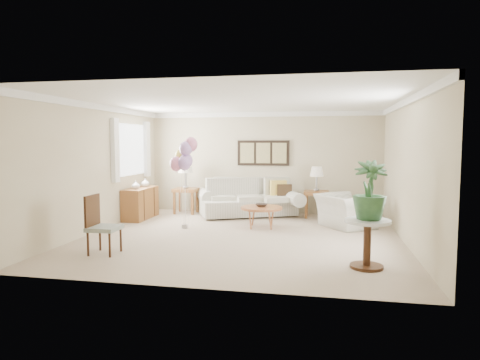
{
  "coord_description": "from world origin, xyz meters",
  "views": [
    {
      "loc": [
        1.54,
        -8.0,
        1.82
      ],
      "look_at": [
        -0.15,
        0.6,
        1.05
      ],
      "focal_mm": 32.0,
      "sensor_mm": 36.0,
      "label": 1
    }
  ],
  "objects": [
    {
      "name": "ground_plane",
      "position": [
        0.0,
        0.0,
        0.0
      ],
      "size": [
        6.0,
        6.0,
        0.0
      ],
      "primitive_type": "plane",
      "color": "tan"
    },
    {
      "name": "room_shell",
      "position": [
        -0.11,
        0.09,
        1.63
      ],
      "size": [
        6.04,
        6.04,
        2.6
      ],
      "color": "beige",
      "rests_on": "ground"
    },
    {
      "name": "wall_art_triptych",
      "position": [
        0.0,
        2.96,
        1.55
      ],
      "size": [
        1.35,
        0.06,
        0.65
      ],
      "color": "black",
      "rests_on": "ground"
    },
    {
      "name": "sofa",
      "position": [
        -0.27,
        2.4,
        0.37
      ],
      "size": [
        2.89,
        1.83,
        0.94
      ],
      "color": "beige",
      "rests_on": "ground"
    },
    {
      "name": "end_table_left",
      "position": [
        -1.93,
        2.45,
        0.54
      ],
      "size": [
        0.59,
        0.54,
        0.65
      ],
      "color": "brown",
      "rests_on": "ground"
    },
    {
      "name": "end_table_right",
      "position": [
        1.38,
        2.48,
        0.54
      ],
      "size": [
        0.59,
        0.54,
        0.65
      ],
      "color": "brown",
      "rests_on": "ground"
    },
    {
      "name": "lamp_left",
      "position": [
        -1.93,
        2.45,
        1.16
      ],
      "size": [
        0.38,
        0.38,
        0.67
      ],
      "color": "gray",
      "rests_on": "end_table_left"
    },
    {
      "name": "lamp_right",
      "position": [
        1.38,
        2.48,
        1.1
      ],
      "size": [
        0.34,
        0.34,
        0.59
      ],
      "color": "gray",
      "rests_on": "end_table_right"
    },
    {
      "name": "coffee_table",
      "position": [
        0.25,
        0.96,
        0.41
      ],
      "size": [
        0.89,
        0.89,
        0.45
      ],
      "color": "#AA6236",
      "rests_on": "ground"
    },
    {
      "name": "decor_bowl",
      "position": [
        0.25,
        0.97,
        0.48
      ],
      "size": [
        0.27,
        0.27,
        0.07
      ],
      "primitive_type": "imported",
      "rotation": [
        0.0,
        0.0,
        0.01
      ],
      "color": "#312620",
      "rests_on": "coffee_table"
    },
    {
      "name": "armchair",
      "position": [
        2.01,
        1.35,
        0.35
      ],
      "size": [
        1.4,
        1.44,
        0.71
      ],
      "primitive_type": "imported",
      "rotation": [
        0.0,
        0.0,
        2.18
      ],
      "color": "beige",
      "rests_on": "ground"
    },
    {
      "name": "side_table",
      "position": [
        2.18,
        -1.67,
        0.54
      ],
      "size": [
        0.66,
        0.66,
        0.71
      ],
      "color": "silver",
      "rests_on": "ground"
    },
    {
      "name": "potted_plant",
      "position": [
        2.19,
        -1.66,
        1.14
      ],
      "size": [
        0.53,
        0.53,
        0.85
      ],
      "primitive_type": "imported",
      "rotation": [
        0.0,
        0.0,
        0.11
      ],
      "color": "#244C2B",
      "rests_on": "side_table"
    },
    {
      "name": "accent_chair",
      "position": [
        -2.03,
        -1.68,
        0.5
      ],
      "size": [
        0.48,
        0.48,
        0.97
      ],
      "color": "gray",
      "rests_on": "ground"
    },
    {
      "name": "credenza",
      "position": [
        -2.76,
        1.5,
        0.37
      ],
      "size": [
        0.46,
        1.2,
        0.74
      ],
      "color": "brown",
      "rests_on": "ground"
    },
    {
      "name": "vase_white",
      "position": [
        -2.74,
        1.23,
        0.84
      ],
      "size": [
        0.2,
        0.2,
        0.19
      ],
      "primitive_type": "imported",
      "rotation": [
        0.0,
        0.0,
        -0.1
      ],
      "color": "silver",
      "rests_on": "credenza"
    },
    {
      "name": "vase_sage",
      "position": [
        -2.74,
        1.76,
        0.84
      ],
      "size": [
        0.24,
        0.24,
        0.21
      ],
      "primitive_type": "imported",
      "rotation": [
        0.0,
        0.0,
        -0.22
      ],
      "color": "beige",
      "rests_on": "credenza"
    },
    {
      "name": "balloon_cluster",
      "position": [
        -1.34,
        0.58,
        1.52
      ],
      "size": [
        0.58,
        0.45,
        1.94
      ],
      "color": "gray",
      "rests_on": "ground"
    }
  ]
}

